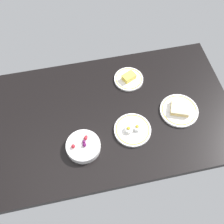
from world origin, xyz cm
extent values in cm
cube|color=black|center=(0.00, 0.00, 2.00)|extent=(133.90, 80.34, 4.00)
cylinder|color=white|center=(-18.54, -16.81, 5.86)|extent=(17.57, 17.57, 3.72)
torus|color=white|center=(-18.54, -16.81, 7.72)|extent=(17.67, 17.67, 0.80)
sphere|color=maroon|center=(-16.29, -13.02, 8.54)|extent=(1.65, 1.65, 1.65)
sphere|color=#B2232D|center=(-23.37, -16.87, 8.76)|extent=(2.09, 2.09, 2.09)
sphere|color=#B2232D|center=(-16.63, -13.84, 8.68)|extent=(1.92, 1.92, 1.92)
sphere|color=#59144C|center=(-17.79, -15.53, 8.59)|extent=(1.73, 1.73, 1.73)
sphere|color=#59144C|center=(-17.76, -17.30, 8.73)|extent=(2.02, 2.02, 2.02)
cylinder|color=white|center=(14.56, 20.79, 4.64)|extent=(17.20, 17.20, 1.28)
torus|color=gold|center=(14.56, 20.79, 5.28)|extent=(15.64, 15.64, 0.50)
cube|color=#F2D14C|center=(14.56, 20.79, 6.95)|extent=(8.86, 7.78, 3.34)
cylinder|color=white|center=(8.49, -12.40, 4.76)|extent=(19.69, 19.69, 1.52)
torus|color=gold|center=(8.49, -12.40, 5.52)|extent=(17.83, 17.83, 0.50)
ellipsoid|color=white|center=(6.12, -12.59, 6.85)|extent=(4.84, 4.84, 2.66)
sphere|color=yellow|center=(6.12, -12.59, 8.05)|extent=(1.93, 1.93, 1.93)
ellipsoid|color=white|center=(10.81, -12.46, 6.79)|extent=(4.60, 4.60, 2.53)
sphere|color=yellow|center=(10.81, -12.46, 7.93)|extent=(1.84, 1.84, 1.84)
cylinder|color=white|center=(36.62, -6.09, 4.66)|extent=(21.11, 21.11, 1.33)
torus|color=gold|center=(36.62, -6.09, 5.33)|extent=(19.08, 19.08, 0.50)
cube|color=beige|center=(36.62, -6.09, 5.93)|extent=(12.33, 11.68, 1.20)
cube|color=#E5B24C|center=(36.62, -6.09, 6.93)|extent=(12.33, 11.68, 0.80)
cube|color=beige|center=(36.62, -6.09, 7.93)|extent=(12.33, 11.68, 1.20)
camera|label=1|loc=(-15.86, -74.22, 135.52)|focal=44.16mm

